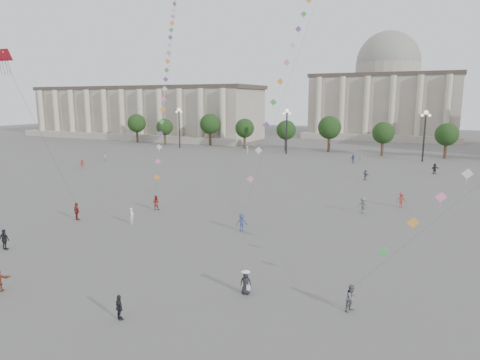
% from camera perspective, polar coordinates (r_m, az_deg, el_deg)
% --- Properties ---
extents(ground, '(360.00, 360.00, 0.00)m').
position_cam_1_polar(ground, '(34.46, -8.69, -11.23)').
color(ground, '#5C5A57').
rests_on(ground, ground).
extents(hall_west, '(84.00, 26.22, 17.20)m').
position_cam_1_polar(hall_west, '(152.17, -12.74, 8.78)').
color(hall_west, gray).
rests_on(hall_west, ground).
extents(hall_central, '(48.30, 34.30, 35.50)m').
position_cam_1_polar(hall_central, '(156.71, 18.85, 10.65)').
color(hall_central, gray).
rests_on(hall_central, ground).
extents(tree_row, '(137.12, 5.12, 8.00)m').
position_cam_1_polar(tree_row, '(106.24, 15.38, 6.31)').
color(tree_row, '#3D2F1E').
rests_on(tree_row, ground).
extents(lamp_post_far_west, '(2.00, 0.90, 10.65)m').
position_cam_1_polar(lamp_post_far_west, '(115.34, -8.12, 7.87)').
color(lamp_post_far_west, '#262628').
rests_on(lamp_post_far_west, ground).
extents(lamp_post_mid_west, '(2.00, 0.90, 10.65)m').
position_cam_1_polar(lamp_post_mid_west, '(102.08, 6.26, 7.56)').
color(lamp_post_mid_west, '#262628').
rests_on(lamp_post_mid_west, ground).
extents(lamp_post_mid_east, '(2.00, 0.90, 10.65)m').
position_cam_1_polar(lamp_post_mid_east, '(96.64, 23.44, 6.58)').
color(lamp_post_mid_east, '#262628').
rests_on(lamp_post_mid_east, ground).
extents(person_crowd_0, '(1.09, 0.98, 1.78)m').
position_cam_1_polar(person_crowd_0, '(90.44, 14.83, 2.76)').
color(person_crowd_0, navy).
rests_on(person_crowd_0, ground).
extents(person_crowd_1, '(1.08, 1.15, 1.87)m').
position_cam_1_polar(person_crowd_1, '(95.44, -17.56, 3.04)').
color(person_crowd_1, '#BBBCB7').
rests_on(person_crowd_1, ground).
extents(person_crowd_2, '(1.07, 1.21, 1.62)m').
position_cam_1_polar(person_crowd_2, '(85.96, -20.29, 2.00)').
color(person_crowd_2, maroon).
rests_on(person_crowd_2, ground).
extents(person_crowd_4, '(1.57, 1.08, 1.63)m').
position_cam_1_polar(person_crowd_4, '(92.97, 15.77, 2.87)').
color(person_crowd_4, silver).
rests_on(person_crowd_4, ground).
extents(person_crowd_6, '(1.35, 0.95, 1.90)m').
position_cam_1_polar(person_crowd_6, '(50.68, 16.07, -3.26)').
color(person_crowd_6, slate).
rests_on(person_crowd_6, ground).
extents(person_crowd_8, '(1.32, 1.00, 1.80)m').
position_cam_1_polar(person_crowd_8, '(54.91, 20.71, -2.53)').
color(person_crowd_8, '#943728').
rests_on(person_crowd_8, ground).
extents(person_crowd_9, '(1.58, 1.62, 1.85)m').
position_cam_1_polar(person_crowd_9, '(81.98, 24.53, 1.39)').
color(person_crowd_9, black).
rests_on(person_crowd_9, ground).
extents(person_crowd_10, '(0.80, 0.83, 1.91)m').
position_cam_1_polar(person_crowd_10, '(101.24, 0.99, 3.96)').
color(person_crowd_10, silver).
rests_on(person_crowd_10, ground).
extents(person_crowd_12, '(1.49, 1.45, 1.70)m').
position_cam_1_polar(person_crowd_12, '(71.96, 16.39, 0.69)').
color(person_crowd_12, slate).
rests_on(person_crowd_12, ground).
extents(person_crowd_13, '(0.60, 0.73, 1.72)m').
position_cam_1_polar(person_crowd_13, '(46.07, -14.22, -4.66)').
color(person_crowd_13, silver).
rests_on(person_crowd_13, ground).
extents(tourist_0, '(1.23, 0.84, 1.93)m').
position_cam_1_polar(tourist_0, '(49.29, -20.93, -3.92)').
color(tourist_0, maroon).
rests_on(tourist_0, ground).
extents(tourist_1, '(0.98, 0.77, 1.56)m').
position_cam_1_polar(tourist_1, '(27.13, -15.79, -16.04)').
color(tourist_1, '#222327').
rests_on(tourist_1, ground).
extents(tourist_4, '(1.09, 0.48, 1.83)m').
position_cam_1_polar(tourist_4, '(42.38, -28.89, -6.96)').
color(tourist_4, black).
rests_on(tourist_4, ground).
extents(kite_flyer_0, '(1.01, 0.89, 1.73)m').
position_cam_1_polar(kite_flyer_0, '(51.26, -11.16, -2.98)').
color(kite_flyer_0, maroon).
rests_on(kite_flyer_0, ground).
extents(kite_flyer_1, '(1.30, 1.18, 1.75)m').
position_cam_1_polar(kite_flyer_1, '(42.27, 0.24, -5.69)').
color(kite_flyer_1, navy).
rests_on(kite_flyer_1, ground).
extents(kite_flyer_2, '(0.95, 1.03, 1.70)m').
position_cam_1_polar(kite_flyer_2, '(27.96, 14.65, -14.96)').
color(kite_flyer_2, slate).
rests_on(kite_flyer_2, ground).
extents(hat_person, '(0.87, 0.68, 1.69)m').
position_cam_1_polar(hat_person, '(29.23, 0.79, -13.45)').
color(hat_person, black).
rests_on(hat_person, ground).
extents(dragon_kite, '(2.26, 2.97, 16.28)m').
position_cam_1_polar(dragon_kite, '(46.32, -28.99, 13.36)').
color(dragon_kite, '#AD1222').
rests_on(dragon_kite, ground).
extents(kite_train_west, '(16.17, 30.83, 51.15)m').
position_cam_1_polar(kite_train_west, '(68.62, -9.20, 18.20)').
color(kite_train_west, '#3F3F3F').
rests_on(kite_train_west, ground).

